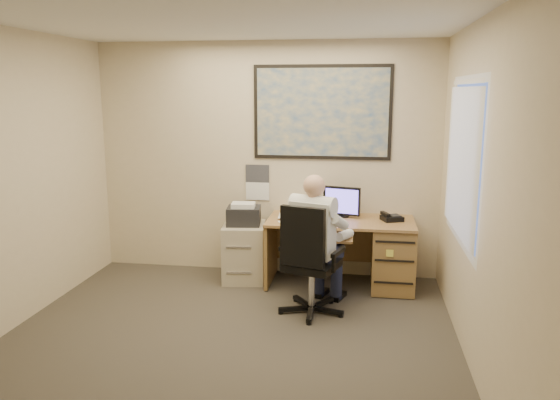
% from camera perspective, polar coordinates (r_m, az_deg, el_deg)
% --- Properties ---
extents(room_shell, '(4.00, 4.50, 2.70)m').
position_cam_1_polar(room_shell, '(4.22, -6.94, 0.45)').
color(room_shell, '#3A352D').
rests_on(room_shell, ground).
extents(desk, '(1.60, 0.97, 1.08)m').
position_cam_1_polar(desk, '(6.12, 9.40, -4.93)').
color(desk, '#9E7544').
rests_on(desk, ground).
extents(world_map, '(1.56, 0.03, 1.06)m').
position_cam_1_polar(world_map, '(6.24, 4.41, 9.10)').
color(world_map, '#1E4C93').
rests_on(world_map, room_shell).
extents(wall_calendar, '(0.28, 0.01, 0.42)m').
position_cam_1_polar(wall_calendar, '(6.43, -2.37, 1.84)').
color(wall_calendar, white).
rests_on(wall_calendar, room_shell).
extents(window_blinds, '(0.06, 1.40, 1.30)m').
position_cam_1_polar(window_blinds, '(4.89, 18.63, 3.81)').
color(window_blinds, silver).
rests_on(window_blinds, room_shell).
extents(filing_cabinet, '(0.53, 0.61, 0.90)m').
position_cam_1_polar(filing_cabinet, '(6.29, -3.76, -4.89)').
color(filing_cabinet, '#BEB399').
rests_on(filing_cabinet, ground).
extents(office_chair, '(0.82, 0.82, 1.10)m').
position_cam_1_polar(office_chair, '(5.34, 3.45, -8.59)').
color(office_chair, black).
rests_on(office_chair, ground).
extents(person, '(0.80, 0.94, 1.36)m').
position_cam_1_polar(person, '(5.31, 3.41, -4.64)').
color(person, silver).
rests_on(person, office_chair).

